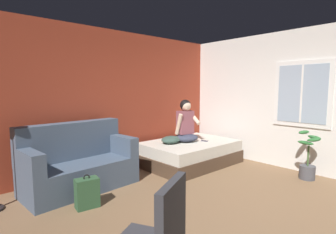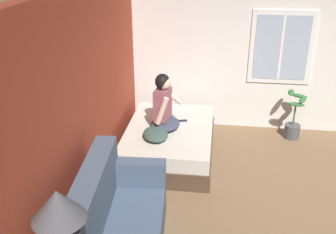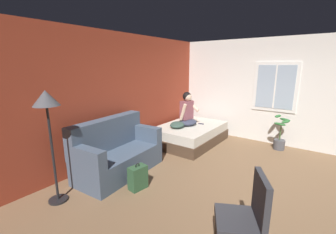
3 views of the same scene
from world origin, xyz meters
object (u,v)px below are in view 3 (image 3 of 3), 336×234
object	(u,v)px
side_chair	(246,216)
couch	(117,153)
throw_pillow	(177,125)
potted_plant	(280,138)
person_seated	(187,112)
cell_phone	(201,124)
backpack	(138,178)
floor_lamp	(47,109)
bed	(190,134)

from	to	relation	value
side_chair	couch	bearing A→B (deg)	77.63
throw_pillow	potted_plant	size ratio (longest dim) A/B	0.56
person_seated	cell_phone	world-z (taller)	person_seated
backpack	cell_phone	size ratio (longest dim) A/B	3.18
couch	backpack	xyz separation A→B (m)	(-0.21, -0.74, -0.20)
person_seated	floor_lamp	world-z (taller)	floor_lamp
throw_pillow	potted_plant	distance (m)	2.52
floor_lamp	cell_phone	bearing A→B (deg)	-6.86
backpack	throw_pillow	bearing A→B (deg)	16.45
floor_lamp	potted_plant	size ratio (longest dim) A/B	2.00
couch	cell_phone	bearing A→B (deg)	-10.00
bed	cell_phone	xyz separation A→B (m)	(0.26, -0.18, 0.25)
backpack	cell_phone	world-z (taller)	cell_phone
couch	throw_pillow	bearing A→B (deg)	-3.55
couch	person_seated	size ratio (longest dim) A/B	2.01
backpack	potted_plant	bearing A→B (deg)	-24.78
bed	person_seated	xyz separation A→B (m)	(-0.04, 0.08, 0.60)
throw_pillow	potted_plant	bearing A→B (deg)	-60.00
person_seated	potted_plant	world-z (taller)	person_seated
side_chair	potted_plant	world-z (taller)	side_chair
cell_phone	potted_plant	xyz separation A→B (m)	(0.60, -1.84, -0.18)
person_seated	potted_plant	bearing A→B (deg)	-66.57
floor_lamp	bed	bearing A→B (deg)	-4.51
side_chair	cell_phone	xyz separation A→B (m)	(3.13, 2.18, -0.05)
bed	cell_phone	distance (m)	0.40
person_seated	throw_pillow	xyz separation A→B (m)	(-0.35, 0.08, -0.29)
potted_plant	cell_phone	bearing A→B (deg)	108.08
bed	floor_lamp	bearing A→B (deg)	175.49
couch	cell_phone	distance (m)	2.59
cell_phone	backpack	bearing A→B (deg)	-8.62
throw_pillow	floor_lamp	world-z (taller)	floor_lamp
person_seated	backpack	world-z (taller)	person_seated
side_chair	floor_lamp	world-z (taller)	floor_lamp
bed	person_seated	distance (m)	0.61
potted_plant	bed	bearing A→B (deg)	113.23
throw_pillow	cell_phone	world-z (taller)	throw_pillow
couch	side_chair	distance (m)	2.70
backpack	couch	bearing A→B (deg)	74.16
floor_lamp	side_chair	bearing A→B (deg)	-76.91
potted_plant	throw_pillow	bearing A→B (deg)	120.00
bed	throw_pillow	size ratio (longest dim) A/B	4.07
couch	person_seated	distance (m)	2.29
side_chair	throw_pillow	world-z (taller)	side_chair
side_chair	throw_pillow	bearing A→B (deg)	45.46
couch	side_chair	xyz separation A→B (m)	(-0.58, -2.63, 0.14)
couch	backpack	distance (m)	0.79
backpack	person_seated	bearing A→B (deg)	12.55
side_chair	person_seated	size ratio (longest dim) A/B	1.12
couch	potted_plant	size ratio (longest dim) A/B	2.07
couch	floor_lamp	size ratio (longest dim) A/B	1.03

